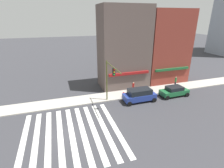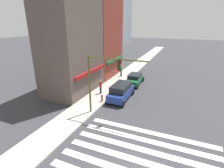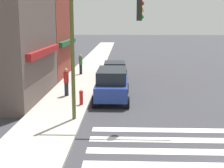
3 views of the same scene
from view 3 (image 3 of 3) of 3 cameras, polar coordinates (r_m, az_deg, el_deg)
traffic_signal at (r=14.62m, az=-1.86°, el=8.97°), size 0.32×5.74×6.07m
suv_blue at (r=19.39m, az=-0.00°, el=0.09°), size 4.70×2.12×1.94m
sedan_green at (r=25.29m, az=0.49°, el=2.35°), size 4.44×2.02×1.59m
pedestrian_green_top at (r=28.02m, az=-5.74°, el=3.67°), size 0.32×0.32×1.77m
pedestrian_red_jacket at (r=20.04m, az=-8.37°, el=0.46°), size 0.32×0.32×1.77m
fire_hydrant at (r=17.89m, az=-5.66°, el=-2.32°), size 0.24×0.24×0.84m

